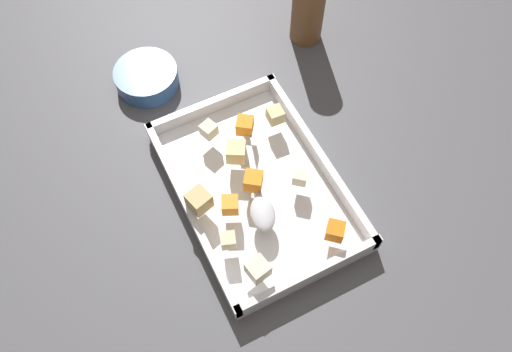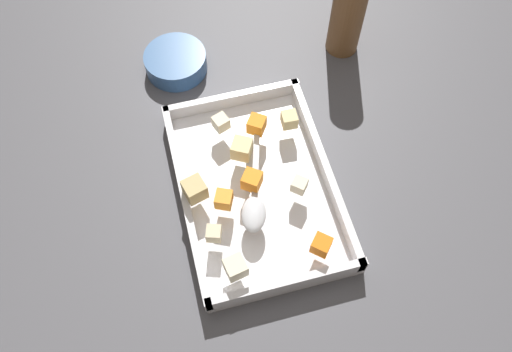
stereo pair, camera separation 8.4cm
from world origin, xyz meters
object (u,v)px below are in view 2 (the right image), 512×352
at_px(pepper_mill, 349,9).
at_px(small_prep_bowl, 176,62).
at_px(serving_spoon, 254,207).
at_px(baking_dish, 256,188).

distance_m(pepper_mill, small_prep_bowl, 0.34).
relative_size(pepper_mill, small_prep_bowl, 1.83).
bearing_deg(serving_spoon, baking_dish, -1.36).
bearing_deg(baking_dish, serving_spoon, 162.06).
bearing_deg(pepper_mill, serving_spoon, 140.70).
bearing_deg(small_prep_bowl, serving_spoon, -169.60).
relative_size(baking_dish, small_prep_bowl, 3.08).
bearing_deg(small_prep_bowl, pepper_mill, -94.77).
distance_m(serving_spoon, small_prep_bowl, 0.36).
height_order(pepper_mill, small_prep_bowl, pepper_mill).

